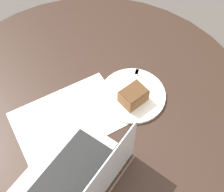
% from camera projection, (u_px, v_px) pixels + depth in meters
% --- Properties ---
extents(ground_plane, '(12.00, 12.00, 0.00)m').
position_uv_depth(ground_plane, '(98.00, 179.00, 1.77)').
color(ground_plane, '#4C4742').
extents(dining_table, '(1.24, 1.24, 0.77)m').
position_uv_depth(dining_table, '(93.00, 126.00, 1.25)').
color(dining_table, black).
rests_on(dining_table, ground_plane).
extents(paper_document, '(0.41, 0.29, 0.00)m').
position_uv_depth(paper_document, '(69.00, 118.00, 1.11)').
color(paper_document, white).
rests_on(paper_document, dining_table).
extents(plate, '(0.25, 0.25, 0.01)m').
position_uv_depth(plate, '(133.00, 95.00, 1.16)').
color(plate, silver).
rests_on(plate, dining_table).
extents(cake_slice, '(0.10, 0.08, 0.06)m').
position_uv_depth(cake_slice, '(133.00, 96.00, 1.12)').
color(cake_slice, brown).
rests_on(cake_slice, plate).
extents(fork, '(0.15, 0.12, 0.00)m').
position_uv_depth(fork, '(134.00, 83.00, 1.18)').
color(fork, silver).
rests_on(fork, plate).
extents(laptop, '(0.40, 0.35, 0.23)m').
position_uv_depth(laptop, '(77.00, 175.00, 0.96)').
color(laptop, silver).
rests_on(laptop, dining_table).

